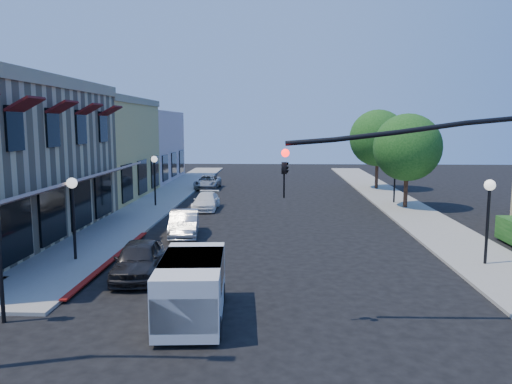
{
  "coord_description": "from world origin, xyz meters",
  "views": [
    {
      "loc": [
        -0.04,
        -12.14,
        5.78
      ],
      "look_at": [
        -0.99,
        11.04,
        2.6
      ],
      "focal_mm": 35.0,
      "sensor_mm": 36.0,
      "label": 1
    }
  ],
  "objects_px": {
    "lamppost_left_near": "(73,198)",
    "lamppost_right_far": "(395,166)",
    "white_van": "(192,285)",
    "parked_car_b": "(184,224)",
    "street_tree_b": "(378,138)",
    "parked_car_c": "(206,201)",
    "lamppost_right_near": "(489,200)",
    "street_tree_a": "(407,147)",
    "parked_car_d": "(208,182)",
    "signal_mast_arm": "(494,187)",
    "lamppost_left_far": "(154,168)",
    "parked_car_a": "(139,259)"
  },
  "relations": [
    {
      "from": "lamppost_left_near",
      "to": "lamppost_right_far",
      "type": "relative_size",
      "value": 1.0
    },
    {
      "from": "lamppost_right_far",
      "to": "white_van",
      "type": "distance_m",
      "value": 24.7
    },
    {
      "from": "white_van",
      "to": "parked_car_b",
      "type": "height_order",
      "value": "white_van"
    },
    {
      "from": "street_tree_b",
      "to": "lamppost_left_near",
      "type": "xyz_separation_m",
      "value": [
        -17.3,
        -24.0,
        -1.81
      ]
    },
    {
      "from": "lamppost_right_far",
      "to": "parked_car_c",
      "type": "relative_size",
      "value": 0.91
    },
    {
      "from": "lamppost_right_near",
      "to": "parked_car_b",
      "type": "bearing_deg",
      "value": 159.4
    },
    {
      "from": "street_tree_a",
      "to": "lamppost_left_near",
      "type": "bearing_deg",
      "value": -141.02
    },
    {
      "from": "lamppost_right_near",
      "to": "parked_car_d",
      "type": "distance_m",
      "value": 28.22
    },
    {
      "from": "lamppost_left_near",
      "to": "signal_mast_arm",
      "type": "bearing_deg",
      "value": -24.37
    },
    {
      "from": "lamppost_left_far",
      "to": "street_tree_a",
      "type": "bearing_deg",
      "value": 0.0
    },
    {
      "from": "signal_mast_arm",
      "to": "lamppost_right_far",
      "type": "distance_m",
      "value": 22.7
    },
    {
      "from": "signal_mast_arm",
      "to": "lamppost_right_far",
      "type": "bearing_deg",
      "value": 83.3
    },
    {
      "from": "lamppost_left_near",
      "to": "white_van",
      "type": "relative_size",
      "value": 0.84
    },
    {
      "from": "parked_car_c",
      "to": "street_tree_b",
      "type": "bearing_deg",
      "value": 38.73
    },
    {
      "from": "signal_mast_arm",
      "to": "lamppost_left_far",
      "type": "bearing_deg",
      "value": 125.0
    },
    {
      "from": "parked_car_b",
      "to": "lamppost_left_near",
      "type": "bearing_deg",
      "value": -133.51
    },
    {
      "from": "parked_car_b",
      "to": "white_van",
      "type": "bearing_deg",
      "value": -85.33
    },
    {
      "from": "lamppost_right_far",
      "to": "parked_car_a",
      "type": "relative_size",
      "value": 0.88
    },
    {
      "from": "lamppost_left_far",
      "to": "parked_car_a",
      "type": "bearing_deg",
      "value": -78.47
    },
    {
      "from": "parked_car_d",
      "to": "white_van",
      "type": "bearing_deg",
      "value": -81.75
    },
    {
      "from": "parked_car_d",
      "to": "lamppost_left_near",
      "type": "bearing_deg",
      "value": -94.21
    },
    {
      "from": "parked_car_b",
      "to": "parked_car_d",
      "type": "distance_m",
      "value": 19.05
    },
    {
      "from": "street_tree_a",
      "to": "lamppost_right_near",
      "type": "bearing_deg",
      "value": -91.23
    },
    {
      "from": "parked_car_a",
      "to": "parked_car_d",
      "type": "relative_size",
      "value": 0.93
    },
    {
      "from": "parked_car_b",
      "to": "lamppost_right_far",
      "type": "bearing_deg",
      "value": 32.59
    },
    {
      "from": "lamppost_right_far",
      "to": "parked_car_b",
      "type": "xyz_separation_m",
      "value": [
        -13.3,
        -11.0,
        -2.07
      ]
    },
    {
      "from": "white_van",
      "to": "parked_car_b",
      "type": "bearing_deg",
      "value": 101.67
    },
    {
      "from": "parked_car_a",
      "to": "parked_car_d",
      "type": "height_order",
      "value": "parked_car_a"
    },
    {
      "from": "signal_mast_arm",
      "to": "parked_car_c",
      "type": "xyz_separation_m",
      "value": [
        -10.66,
        19.59,
        -3.52
      ]
    },
    {
      "from": "lamppost_right_far",
      "to": "parked_car_b",
      "type": "relative_size",
      "value": 0.89
    },
    {
      "from": "street_tree_a",
      "to": "lamppost_left_near",
      "type": "height_order",
      "value": "street_tree_a"
    },
    {
      "from": "parked_car_a",
      "to": "parked_car_c",
      "type": "xyz_separation_m",
      "value": [
        0.44,
        15.08,
        -0.12
      ]
    },
    {
      "from": "street_tree_b",
      "to": "parked_car_d",
      "type": "xyz_separation_m",
      "value": [
        -15.0,
        0.0,
        -3.94
      ]
    },
    {
      "from": "signal_mast_arm",
      "to": "white_van",
      "type": "height_order",
      "value": "signal_mast_arm"
    },
    {
      "from": "lamppost_left_near",
      "to": "lamppost_right_far",
      "type": "distance_m",
      "value": 23.35
    },
    {
      "from": "signal_mast_arm",
      "to": "parked_car_c",
      "type": "bearing_deg",
      "value": 118.55
    },
    {
      "from": "parked_car_d",
      "to": "signal_mast_arm",
      "type": "bearing_deg",
      "value": -67.17
    },
    {
      "from": "street_tree_b",
      "to": "lamppost_right_near",
      "type": "bearing_deg",
      "value": -90.72
    },
    {
      "from": "lamppost_right_far",
      "to": "parked_car_d",
      "type": "relative_size",
      "value": 0.82
    },
    {
      "from": "parked_car_a",
      "to": "white_van",
      "type": "bearing_deg",
      "value": -60.61
    },
    {
      "from": "signal_mast_arm",
      "to": "lamppost_left_near",
      "type": "distance_m",
      "value": 15.82
    },
    {
      "from": "lamppost_right_near",
      "to": "lamppost_left_near",
      "type": "bearing_deg",
      "value": 180.0
    },
    {
      "from": "parked_car_b",
      "to": "lamppost_left_far",
      "type": "bearing_deg",
      "value": 105.34
    },
    {
      "from": "white_van",
      "to": "lamppost_right_near",
      "type": "bearing_deg",
      "value": 28.75
    },
    {
      "from": "lamppost_right_far",
      "to": "parked_car_b",
      "type": "bearing_deg",
      "value": -140.41
    },
    {
      "from": "lamppost_left_near",
      "to": "white_van",
      "type": "bearing_deg",
      "value": -45.3
    },
    {
      "from": "lamppost_left_near",
      "to": "parked_car_b",
      "type": "bearing_deg",
      "value": 53.5
    },
    {
      "from": "parked_car_c",
      "to": "white_van",
      "type": "bearing_deg",
      "value": -83.22
    },
    {
      "from": "street_tree_a",
      "to": "signal_mast_arm",
      "type": "bearing_deg",
      "value": -98.17
    },
    {
      "from": "lamppost_right_near",
      "to": "signal_mast_arm",
      "type": "bearing_deg",
      "value": -112.12
    }
  ]
}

